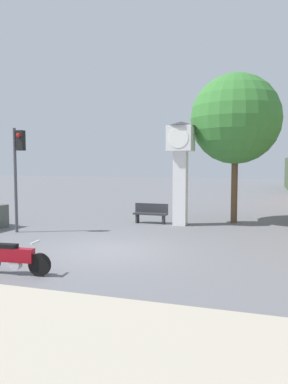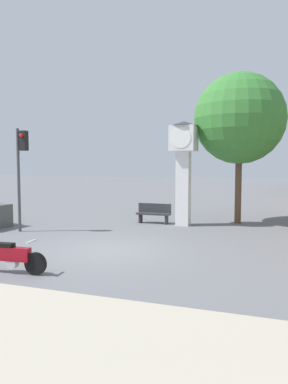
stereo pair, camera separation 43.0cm
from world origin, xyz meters
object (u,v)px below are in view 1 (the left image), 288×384
Objects in this scene: clock_tower at (181,157)px; traffic_light at (18,161)px; street_tree at (236,119)px; bench at (151,213)px; motorcycle at (14,258)px.

clock_tower is 6.97m from traffic_light.
clock_tower is 1.11× the size of traffic_light.
bench is at bearing -160.07° from street_tree.
motorcycle is 0.28× the size of street_tree.
clock_tower reaches higher than bench.
bench is at bearing 176.47° from clock_tower.
traffic_light reaches higher than bench.
street_tree is (4.72, 10.17, 4.43)m from motorcycle.
traffic_light reaches higher than motorcycle.
clock_tower is 2.98m from bench.
clock_tower is 3.21m from street_tree.
motorcycle is at bearing -105.56° from clock_tower.
motorcycle is 8.88m from bench.
traffic_light is at bearing -147.46° from street_tree.
motorcycle is 1.24× the size of bench.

